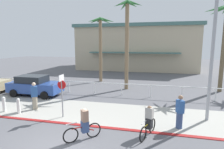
{
  "coord_description": "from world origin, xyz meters",
  "views": [
    {
      "loc": [
        3.91,
        -6.7,
        4.34
      ],
      "look_at": [
        0.95,
        6.0,
        2.19
      ],
      "focal_mm": 30.1,
      "sensor_mm": 36.0,
      "label": 1
    }
  ],
  "objects": [
    {
      "name": "cyclist_red_1",
      "position": [
        0.84,
        0.83,
        0.69
      ],
      "size": [
        1.4,
        1.25,
        1.5
      ],
      "color": "black",
      "rests_on": "ground"
    },
    {
      "name": "rail_fence",
      "position": [
        0.0,
        8.5,
        0.84
      ],
      "size": [
        21.77,
        0.08,
        1.04
      ],
      "color": "white",
      "rests_on": "ground"
    },
    {
      "name": "building_backdrop",
      "position": [
        0.62,
        27.44,
        3.72
      ],
      "size": [
        19.83,
        12.29,
        7.41
      ],
      "color": "#BCAD8E",
      "rests_on": "ground"
    },
    {
      "name": "pedestrian_1",
      "position": [
        -3.79,
        3.8,
        0.87
      ],
      "size": [
        0.48,
        0.45,
        1.85
      ],
      "color": "gray",
      "rests_on": "ground"
    },
    {
      "name": "sidewalk_strip",
      "position": [
        0.0,
        4.2,
        0.01
      ],
      "size": [
        44.0,
        4.0,
        0.02
      ],
      "primitive_type": "cube",
      "color": "#ADAAA0",
      "rests_on": "ground"
    },
    {
      "name": "cyclist_yellow_0",
      "position": [
        3.7,
        1.85,
        0.69
      ],
      "size": [
        0.69,
        1.73,
        1.5
      ],
      "color": "black",
      "rests_on": "ground"
    },
    {
      "name": "pedestrian_0",
      "position": [
        5.21,
        3.0,
        0.83
      ],
      "size": [
        0.43,
        0.48,
        1.78
      ],
      "color": "#384C7A",
      "rests_on": "ground"
    },
    {
      "name": "stop_sign_bike_lane",
      "position": [
        -1.37,
        3.02,
        1.68
      ],
      "size": [
        0.52,
        0.56,
        2.56
      ],
      "color": "gray",
      "rests_on": "ground"
    },
    {
      "name": "curb_paint",
      "position": [
        0.0,
        2.2,
        0.01
      ],
      "size": [
        44.0,
        0.24,
        0.03
      ],
      "primitive_type": "cube",
      "color": "maroon",
      "rests_on": "ground"
    },
    {
      "name": "bollard_0",
      "position": [
        -4.32,
        2.91,
        0.52
      ],
      "size": [
        0.2,
        0.2,
        1.0
      ],
      "color": "white",
      "rests_on": "ground"
    },
    {
      "name": "bollard_1",
      "position": [
        -5.46,
        2.98,
        0.52
      ],
      "size": [
        0.2,
        0.2,
        1.0
      ],
      "color": "white",
      "rests_on": "ground"
    },
    {
      "name": "ground_plane",
      "position": [
        0.0,
        10.0,
        0.0
      ],
      "size": [
        80.0,
        80.0,
        0.0
      ],
      "primitive_type": "plane",
      "color": "#5B5B60"
    },
    {
      "name": "car_blue_1",
      "position": [
        -5.95,
        6.87,
        0.87
      ],
      "size": [
        4.4,
        2.02,
        1.69
      ],
      "color": "#284793",
      "rests_on": "ground"
    },
    {
      "name": "palm_tree_0",
      "position": [
        -2.21,
        13.91,
        5.32
      ],
      "size": [
        2.96,
        3.32,
        7.24
      ],
      "color": "#846B4C",
      "rests_on": "ground"
    },
    {
      "name": "streetlight_curb",
      "position": [
        6.89,
        4.23,
        4.28
      ],
      "size": [
        0.24,
        2.54,
        7.5
      ],
      "color": "#9EA0A5",
      "rests_on": "ground"
    },
    {
      "name": "palm_tree_1",
      "position": [
        1.23,
        10.9,
        5.84
      ],
      "size": [
        2.69,
        3.02,
        8.24
      ],
      "color": "#846B4C",
      "rests_on": "ground"
    }
  ]
}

